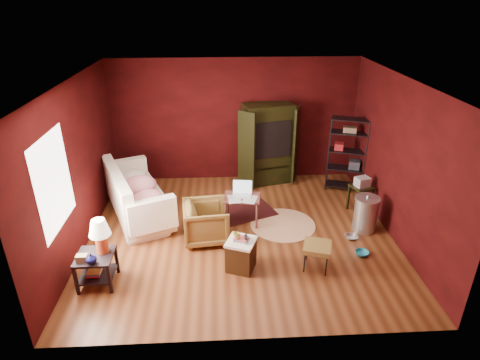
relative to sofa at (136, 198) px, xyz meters
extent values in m
cube|color=brown|center=(2.01, -0.76, -0.40)|extent=(5.50, 5.00, 0.02)
cube|color=white|center=(2.01, -0.76, 2.42)|extent=(5.50, 5.00, 0.02)
cube|color=#400909|center=(2.01, 1.75, 1.01)|extent=(5.50, 0.02, 2.80)
cube|color=#400909|center=(2.01, -3.27, 1.01)|extent=(5.50, 0.02, 2.80)
cube|color=#400909|center=(-0.75, -0.76, 1.01)|extent=(0.02, 5.00, 2.80)
cube|color=#400909|center=(4.77, -0.76, 1.01)|extent=(0.02, 5.00, 2.80)
cube|color=white|center=(-0.72, -1.76, 1.21)|extent=(0.02, 1.20, 1.40)
imported|color=white|center=(0.00, 0.00, 0.00)|extent=(1.29, 2.09, 0.79)
imported|color=black|center=(1.39, -0.91, 0.00)|extent=(0.79, 0.83, 0.79)
imported|color=silver|center=(4.01, -1.03, -0.28)|extent=(0.23, 0.06, 0.23)
imported|color=teal|center=(4.03, -1.55, -0.28)|extent=(0.24, 0.10, 0.23)
imported|color=#0D0E44|center=(-0.23, -2.21, 0.20)|extent=(0.20, 0.21, 0.16)
imported|color=#CEC765|center=(1.88, -1.79, 0.25)|extent=(0.14, 0.13, 0.11)
cube|color=black|center=(-0.24, -2.02, 0.10)|extent=(0.54, 0.54, 0.04)
cube|color=black|center=(-0.24, -2.02, -0.23)|extent=(0.50, 0.50, 0.03)
cube|color=black|center=(-0.48, -2.27, -0.14)|extent=(0.05, 0.05, 0.50)
cube|color=black|center=(0.00, -2.26, -0.14)|extent=(0.05, 0.05, 0.50)
cube|color=black|center=(-0.49, -1.78, -0.14)|extent=(0.05, 0.05, 0.50)
cube|color=black|center=(0.00, -1.78, -0.14)|extent=(0.05, 0.05, 0.50)
cylinder|color=#DC5628|center=(-0.14, -1.93, 0.27)|extent=(0.18, 0.18, 0.30)
cone|color=#F2E5C6|center=(-0.14, -1.93, 0.55)|extent=(0.32, 0.32, 0.25)
cube|color=#937E50|center=(-0.38, -2.16, 0.17)|extent=(0.16, 0.11, 0.11)
cube|color=#D63548|center=(-0.29, -2.02, -0.19)|extent=(0.20, 0.25, 0.03)
cube|color=#3599D6|center=(-0.28, -2.02, -0.16)|extent=(0.20, 0.25, 0.03)
cube|color=#F1C350|center=(-0.27, -2.02, -0.13)|extent=(0.20, 0.25, 0.03)
cube|color=white|center=(0.05, 0.01, -0.09)|extent=(1.60, 2.21, 0.43)
cube|color=white|center=(-0.29, -0.14, 0.20)|extent=(0.99, 1.95, 0.86)
cube|color=white|center=(0.46, -0.92, 0.14)|extent=(0.86, 0.52, 0.59)
cube|color=white|center=(-0.35, 0.95, 0.14)|extent=(0.86, 0.52, 0.59)
ellipsoid|color=#EC2149|center=(0.34, -0.51, 0.25)|extent=(0.73, 0.73, 0.30)
ellipsoid|color=#EC2149|center=(0.10, 0.03, 0.27)|extent=(0.82, 0.82, 0.34)
ellipsoid|color=white|center=(-0.11, 0.53, 0.23)|extent=(0.68, 0.68, 0.28)
cube|color=#462710|center=(1.96, -1.78, -0.15)|extent=(0.52, 0.52, 0.48)
cube|color=white|center=(1.96, -1.78, 0.11)|extent=(0.56, 0.56, 0.04)
cube|color=beige|center=(1.96, -1.78, 0.15)|extent=(0.28, 0.25, 0.02)
cube|color=#517FBD|center=(1.96, -1.78, 0.16)|extent=(0.26, 0.23, 0.02)
cube|color=#D85B51|center=(1.96, -1.78, 0.18)|extent=(0.27, 0.24, 0.02)
cube|color=black|center=(2.03, -1.79, 0.20)|extent=(0.05, 0.14, 0.02)
cube|color=black|center=(3.17, -1.83, 0.00)|extent=(0.54, 0.54, 0.08)
cube|color=black|center=(3.17, -1.83, -0.05)|extent=(0.48, 0.48, 0.02)
cylinder|color=black|center=(2.95, -1.94, -0.22)|extent=(0.03, 0.03, 0.35)
cylinder|color=black|center=(3.28, -2.05, -0.22)|extent=(0.03, 0.03, 0.35)
cylinder|color=black|center=(3.06, -1.62, -0.22)|extent=(0.03, 0.03, 0.35)
cylinder|color=black|center=(3.38, -1.72, -0.22)|extent=(0.03, 0.03, 0.35)
cylinder|color=beige|center=(2.84, -0.51, -0.39)|extent=(1.61, 1.61, 0.01)
cube|color=#4B1415|center=(2.14, 0.01, -0.38)|extent=(1.36, 1.15, 0.01)
cube|color=brown|center=(2.05, -0.39, 0.17)|extent=(0.72, 0.55, 0.03)
cylinder|color=brown|center=(1.74, -0.54, -0.11)|extent=(0.04, 0.04, 0.56)
cylinder|color=brown|center=(2.32, -0.62, -0.11)|extent=(0.04, 0.04, 0.56)
cylinder|color=brown|center=(1.79, -0.17, -0.11)|extent=(0.04, 0.04, 0.56)
cylinder|color=brown|center=(2.37, -0.24, -0.11)|extent=(0.04, 0.04, 0.56)
cube|color=silver|center=(2.06, -0.36, 0.19)|extent=(0.39, 0.29, 0.02)
cube|color=silver|center=(2.07, -0.24, 0.32)|extent=(0.36, 0.12, 0.24)
cube|color=silver|center=(1.91, -0.49, 0.18)|extent=(0.26, 0.35, 0.00)
cube|color=silver|center=(2.20, -0.51, 0.18)|extent=(0.32, 0.39, 0.00)
cube|color=black|center=(2.74, 1.49, 0.53)|extent=(1.18, 0.83, 1.85)
cube|color=black|center=(2.77, 1.39, 0.72)|extent=(0.95, 0.64, 0.83)
cube|color=black|center=(2.24, 1.08, 0.53)|extent=(0.36, 0.32, 1.75)
cube|color=black|center=(3.37, 1.37, 0.53)|extent=(0.20, 0.43, 1.75)
cube|color=#2C2E31|center=(2.75, 1.44, 0.63)|extent=(0.70, 0.62, 0.51)
cube|color=black|center=(2.81, 1.20, 0.63)|extent=(0.47, 0.13, 0.39)
cube|color=black|center=(2.75, 1.44, 0.04)|extent=(0.97, 0.68, 0.05)
cylinder|color=black|center=(4.02, 0.94, 0.43)|extent=(0.03, 0.03, 1.65)
cylinder|color=black|center=(4.75, 0.69, 0.43)|extent=(0.03, 0.03, 1.65)
cylinder|color=black|center=(4.13, 1.25, 0.43)|extent=(0.03, 0.03, 1.65)
cylinder|color=black|center=(4.86, 1.00, 0.43)|extent=(0.03, 0.03, 1.65)
cube|color=black|center=(4.44, 0.97, -0.30)|extent=(0.88, 0.59, 0.02)
cube|color=black|center=(4.44, 0.97, 0.11)|extent=(0.88, 0.59, 0.02)
cube|color=black|center=(4.44, 0.97, 0.52)|extent=(0.88, 0.59, 0.02)
cube|color=black|center=(4.44, 0.97, 0.94)|extent=(0.88, 0.59, 0.02)
cube|color=black|center=(4.44, 0.97, 1.24)|extent=(0.88, 0.59, 0.02)
cube|color=maroon|center=(4.27, 1.03, 0.62)|extent=(0.25, 0.28, 0.15)
cube|color=#353542|center=(4.61, 0.91, 0.22)|extent=(0.29, 0.29, 0.18)
cube|color=#84674F|center=(4.44, 0.97, 1.01)|extent=(0.32, 0.26, 0.11)
cube|color=black|center=(4.46, -0.07, 0.16)|extent=(0.48, 0.48, 0.04)
cube|color=black|center=(4.35, -0.27, -0.12)|extent=(0.05, 0.05, 0.55)
cube|color=black|center=(4.66, -0.17, -0.12)|extent=(0.05, 0.05, 0.55)
cube|color=black|center=(4.25, 0.04, -0.12)|extent=(0.05, 0.05, 0.55)
cube|color=black|center=(4.56, 0.14, -0.12)|extent=(0.05, 0.05, 0.55)
cube|color=silver|center=(4.46, -0.07, 0.27)|extent=(0.32, 0.28, 0.19)
cylinder|color=silver|center=(4.32, -0.76, -0.08)|extent=(0.48, 0.48, 0.63)
cylinder|color=silver|center=(4.32, -0.76, 0.26)|extent=(0.53, 0.53, 0.04)
sphere|color=silver|center=(4.32, -0.76, 0.30)|extent=(0.07, 0.07, 0.06)
camera|label=1|loc=(1.65, -7.04, 3.68)|focal=30.00mm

